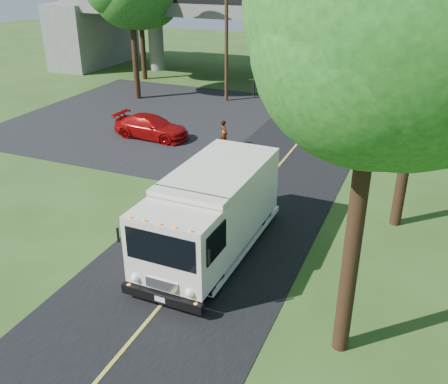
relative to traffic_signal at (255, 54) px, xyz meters
The scene contains 11 objects.
ground 26.87m from the traffic_signal, 77.01° to the right, with size 120.00×120.00×0.00m, color #2F4A1A.
road 17.38m from the traffic_signal, 69.44° to the right, with size 7.00×90.00×0.02m, color black.
parking_lot 9.96m from the traffic_signal, 122.01° to the right, with size 16.00×18.00×0.01m, color black.
lane_line 17.38m from the traffic_signal, 69.44° to the right, with size 0.12×90.00×0.01m, color gold.
overpass 8.59m from the traffic_signal, 45.00° to the left, with size 54.00×10.00×7.30m.
traffic_signal is the anchor object (origin of this frame).
utility_pole 2.86m from the traffic_signal, 126.87° to the right, with size 1.60×0.26×9.00m.
tree_right_near 28.31m from the traffic_signal, 65.05° to the right, with size 6.28×6.18×11.76m.
step_van 22.79m from the traffic_signal, 74.20° to the right, with size 2.88×7.50×3.13m.
red_sedan 12.07m from the traffic_signal, 101.57° to the right, with size 1.89×4.65×1.35m, color #A40A0A.
pedestrian 11.74m from the traffic_signal, 78.95° to the right, with size 0.56×0.37×1.53m, color gray.
Camera 1 is at (6.68, -10.18, 9.89)m, focal length 40.00 mm.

